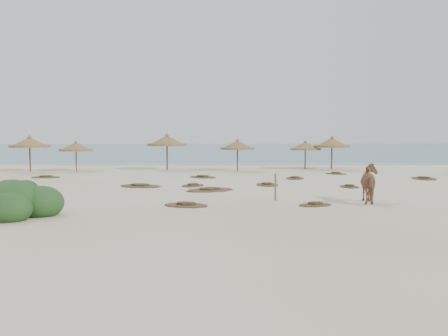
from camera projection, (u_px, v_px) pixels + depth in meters
The scene contains 25 objects.
ground at pixel (231, 197), 25.12m from camera, with size 160.00×160.00×0.00m, color beige.
ocean at pixel (218, 149), 99.92m from camera, with size 200.00×100.00×0.01m, color #275376.
foam_line at pixel (222, 164), 51.05m from camera, with size 70.00×0.60×0.01m, color white.
palapa_0 at pixel (30, 143), 41.51m from camera, with size 4.28×4.28×3.07m.
palapa_1 at pixel (76, 147), 42.06m from camera, with size 2.87×2.87×2.59m.
palapa_2 at pixel (167, 141), 43.30m from camera, with size 4.46×4.46×3.21m.
palapa_3 at pixel (237, 145), 42.14m from camera, with size 3.05×3.05×2.78m.
palapa_4 at pixel (305, 146), 44.22m from camera, with size 3.53×3.53×2.61m.
palapa_5 at pixel (332, 143), 43.98m from camera, with size 3.37×3.37×2.98m.
horse at pixel (372, 183), 22.81m from camera, with size 0.97×2.12×1.79m, color #916042.
fence_post_near at pixel (275, 187), 23.63m from camera, with size 0.10×0.10×1.28m, color #6C6151.
bush at pixel (13, 203), 19.03m from camera, with size 3.69×3.25×1.65m.
scrub_1 at pixel (140, 186), 29.80m from camera, with size 3.22×2.83×0.16m.
scrub_2 at pixel (193, 185), 30.06m from camera, with size 1.84×2.16×0.16m.
scrub_3 at pixel (267, 184), 30.53m from camera, with size 1.59×2.18×0.16m.
scrub_4 at pixel (349, 186), 29.42m from camera, with size 1.21×1.71×0.16m.
scrub_5 at pixel (424, 178), 34.72m from camera, with size 1.78×2.56×0.16m.
scrub_6 at pixel (46, 177), 35.80m from camera, with size 2.26×1.59×0.16m.
scrub_7 at pixel (295, 178), 34.92m from camera, with size 1.64×2.18×0.16m.
scrub_8 at pixel (9, 183), 31.42m from camera, with size 1.73×1.42×0.16m.
scrub_9 at pixel (210, 190), 27.72m from camera, with size 3.32×2.90×0.16m.
scrub_10 at pixel (336, 173), 38.87m from camera, with size 2.05×2.06×0.16m.
scrub_11 at pixel (186, 205), 21.86m from camera, with size 2.39×2.00×0.16m.
scrub_12 at pixel (315, 204), 21.97m from camera, with size 1.81×1.51×0.16m.
scrub_13 at pixel (203, 177), 35.88m from camera, with size 2.65×2.72×0.16m.
Camera 1 is at (-0.87, -24.95, 3.19)m, focal length 40.00 mm.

